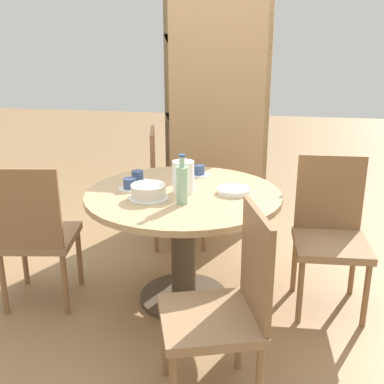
% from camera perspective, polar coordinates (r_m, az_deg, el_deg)
% --- Properties ---
extents(ground_plane, '(14.00, 14.00, 0.00)m').
position_cam_1_polar(ground_plane, '(3.09, -0.96, -12.47)').
color(ground_plane, '#937047').
extents(dining_table, '(1.14, 1.14, 0.70)m').
position_cam_1_polar(dining_table, '(2.86, -1.01, -3.33)').
color(dining_table, '#473828').
rests_on(dining_table, ground_plane).
extents(chair_a, '(0.48, 0.48, 0.90)m').
position_cam_1_polar(chair_a, '(2.97, -18.05, -4.65)').
color(chair_a, olive).
rests_on(chair_a, ground_plane).
extents(chair_b, '(0.53, 0.53, 0.90)m').
position_cam_1_polar(chair_b, '(2.13, 3.91, -13.37)').
color(chair_b, olive).
rests_on(chair_b, ground_plane).
extents(chair_c, '(0.44, 0.44, 0.90)m').
position_cam_1_polar(chair_c, '(2.96, 16.07, -4.50)').
color(chair_c, olive).
rests_on(chair_c, ground_plane).
extents(chair_d, '(0.50, 0.50, 0.90)m').
position_cam_1_polar(chair_d, '(3.69, -2.55, 0.81)').
color(chair_d, olive).
rests_on(chair_d, ground_plane).
extents(bookshelf, '(0.87, 0.28, 1.89)m').
position_cam_1_polar(bookshelf, '(4.14, 3.08, 8.98)').
color(bookshelf, tan).
rests_on(bookshelf, ground_plane).
extents(coffee_pot, '(0.13, 0.13, 0.23)m').
position_cam_1_polar(coffee_pot, '(2.77, -0.94, 1.97)').
color(coffee_pot, white).
rests_on(coffee_pot, dining_table).
extents(water_bottle, '(0.07, 0.07, 0.27)m').
position_cam_1_polar(water_bottle, '(2.59, -1.17, 0.99)').
color(water_bottle, '#99C6A3').
rests_on(water_bottle, dining_table).
extents(cake_main, '(0.22, 0.22, 0.08)m').
position_cam_1_polar(cake_main, '(2.69, -5.19, 0.01)').
color(cake_main, white).
rests_on(cake_main, dining_table).
extents(cup_a, '(0.13, 0.13, 0.07)m').
position_cam_1_polar(cup_a, '(2.86, -7.41, 0.82)').
color(cup_a, white).
rests_on(cup_a, dining_table).
extents(cup_b, '(0.13, 0.13, 0.07)m').
position_cam_1_polar(cup_b, '(3.12, 0.85, 2.46)').
color(cup_b, white).
rests_on(cup_b, dining_table).
extents(cup_c, '(0.13, 0.13, 0.07)m').
position_cam_1_polar(cup_c, '(3.01, -6.47, 1.77)').
color(cup_c, white).
rests_on(cup_c, dining_table).
extents(plate_stack, '(0.19, 0.19, 0.03)m').
position_cam_1_polar(plate_stack, '(2.79, 4.96, 0.15)').
color(plate_stack, white).
rests_on(plate_stack, dining_table).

